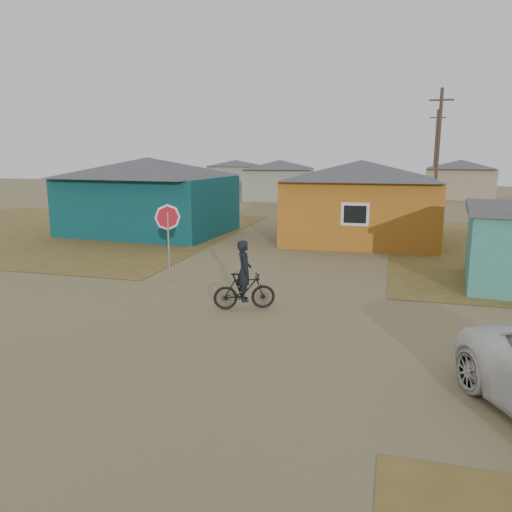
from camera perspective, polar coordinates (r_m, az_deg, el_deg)
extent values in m
plane|color=olive|center=(12.13, -5.11, -8.75)|extent=(120.00, 120.00, 0.00)
cube|color=olive|center=(30.02, -21.80, 2.79)|extent=(20.00, 18.00, 0.00)
cube|color=#0B383D|center=(27.32, -12.10, 5.73)|extent=(8.40, 6.54, 3.00)
pyramid|color=#3F3E41|center=(27.19, -12.28, 9.92)|extent=(8.93, 7.08, 1.00)
cube|color=#AB631A|center=(24.83, 11.77, 5.16)|extent=(7.21, 6.24, 3.00)
pyramid|color=#3F3E41|center=(24.69, 11.96, 9.66)|extent=(7.72, 6.76, 0.90)
cube|color=silver|center=(21.81, 11.25, 4.70)|extent=(1.20, 0.06, 1.00)
cube|color=black|center=(21.78, 11.25, 4.69)|extent=(0.95, 0.04, 0.75)
cube|color=gray|center=(45.83, 2.69, 8.17)|extent=(6.49, 5.60, 2.80)
pyramid|color=#3F3E41|center=(45.75, 2.71, 10.42)|extent=(7.04, 6.15, 0.80)
cube|color=gray|center=(51.06, 22.23, 7.69)|extent=(6.41, 5.50, 2.80)
pyramid|color=#3F3E41|center=(50.99, 22.39, 9.70)|extent=(6.95, 6.05, 0.80)
cube|color=gray|center=(59.50, -2.36, 8.94)|extent=(5.75, 5.28, 2.70)
pyramid|color=#3F3E41|center=(59.44, -2.37, 10.58)|extent=(6.28, 5.81, 0.70)
cylinder|color=#453329|center=(32.72, 20.03, 10.63)|extent=(0.20, 0.20, 8.00)
cube|color=#453329|center=(32.87, 20.44, 16.37)|extent=(1.40, 0.10, 0.10)
cylinder|color=#453329|center=(48.75, 19.78, 10.78)|extent=(0.20, 0.20, 8.00)
cube|color=#453329|center=(48.85, 20.05, 14.64)|extent=(1.40, 0.10, 0.10)
cylinder|color=gray|center=(16.61, -9.95, 0.92)|extent=(0.07, 0.07, 2.34)
imported|color=black|center=(13.73, -1.34, -4.01)|extent=(1.75, 1.09, 1.02)
imported|color=black|center=(13.58, -1.35, -1.69)|extent=(0.61, 0.72, 1.68)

